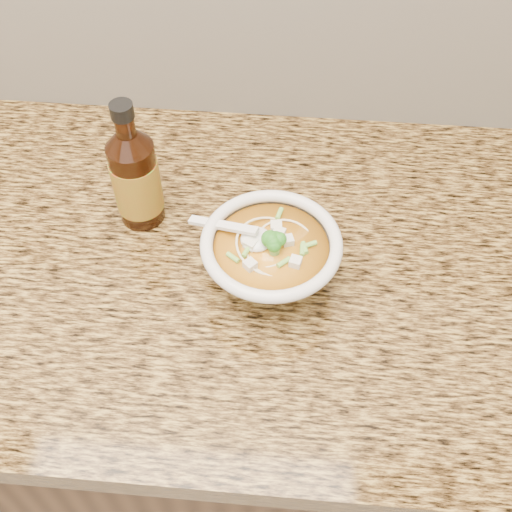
{
  "coord_description": "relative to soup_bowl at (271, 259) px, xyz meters",
  "views": [
    {
      "loc": [
        0.31,
        1.11,
        1.62
      ],
      "look_at": [
        0.26,
        1.63,
        0.95
      ],
      "focal_mm": 45.0,
      "sensor_mm": 36.0,
      "label": 1
    }
  ],
  "objects": [
    {
      "name": "cabinet",
      "position": [
        -0.28,
        0.04,
        -0.51
      ],
      "size": [
        4.0,
        0.65,
        0.86
      ],
      "primitive_type": "cube",
      "color": "black",
      "rests_on": "ground"
    },
    {
      "name": "counter_slab",
      "position": [
        -0.28,
        0.04,
        -0.06
      ],
      "size": [
        4.0,
        0.68,
        0.04
      ],
      "primitive_type": "cube",
      "color": "#A9863E",
      "rests_on": "cabinet"
    },
    {
      "name": "soup_bowl",
      "position": [
        0.0,
        0.0,
        0.0
      ],
      "size": [
        0.21,
        0.19,
        0.1
      ],
      "rotation": [
        0.0,
        0.0,
        0.05
      ],
      "color": "white",
      "rests_on": "counter_slab"
    },
    {
      "name": "hot_sauce_bottle",
      "position": [
        -0.2,
        0.1,
        0.03
      ],
      "size": [
        0.08,
        0.08,
        0.21
      ],
      "rotation": [
        0.0,
        0.0,
        0.19
      ],
      "color": "#371707",
      "rests_on": "counter_slab"
    }
  ]
}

